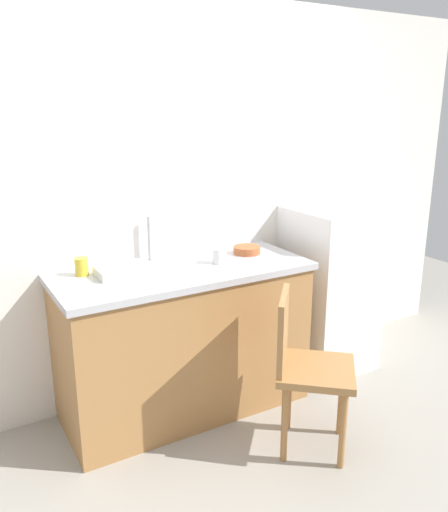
% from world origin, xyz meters
% --- Properties ---
extents(ground_plane, '(8.00, 8.00, 0.00)m').
position_xyz_m(ground_plane, '(0.00, 0.00, 0.00)').
color(ground_plane, '#9E998E').
extents(back_wall, '(4.80, 0.10, 2.47)m').
position_xyz_m(back_wall, '(0.00, 1.00, 1.24)').
color(back_wall, white).
rests_on(back_wall, ground_plane).
extents(cabinet_base, '(1.47, 0.60, 0.88)m').
position_xyz_m(cabinet_base, '(-0.11, 0.65, 0.44)').
color(cabinet_base, '#A87542').
rests_on(cabinet_base, ground_plane).
extents(countertop, '(1.51, 0.64, 0.04)m').
position_xyz_m(countertop, '(-0.11, 0.65, 0.90)').
color(countertop, '#B7B7BC').
rests_on(countertop, cabinet_base).
extents(faucet, '(0.02, 0.02, 0.27)m').
position_xyz_m(faucet, '(-0.21, 0.90, 1.05)').
color(faucet, '#B7B7BC').
rests_on(faucet, countertop).
extents(refrigerator, '(0.53, 0.56, 1.15)m').
position_xyz_m(refrigerator, '(1.05, 0.67, 0.58)').
color(refrigerator, white).
rests_on(refrigerator, ground_plane).
extents(chair, '(0.56, 0.56, 0.89)m').
position_xyz_m(chair, '(0.28, -0.03, 0.50)').
color(chair, '#A87542').
rests_on(chair, ground_plane).
extents(dish_tray, '(0.28, 0.20, 0.05)m').
position_xyz_m(dish_tray, '(-0.46, 0.71, 0.94)').
color(dish_tray, white).
rests_on(dish_tray, countertop).
extents(terracotta_bowl, '(0.17, 0.17, 0.05)m').
position_xyz_m(terracotta_bowl, '(0.39, 0.73, 0.94)').
color(terracotta_bowl, '#B25B33').
rests_on(terracotta_bowl, countertop).
extents(cup_white, '(0.08, 0.08, 0.09)m').
position_xyz_m(cup_white, '(0.12, 0.63, 0.96)').
color(cup_white, white).
rests_on(cup_white, countertop).
extents(cup_yellow, '(0.07, 0.07, 0.10)m').
position_xyz_m(cup_yellow, '(-0.65, 0.82, 0.97)').
color(cup_yellow, yellow).
rests_on(cup_yellow, countertop).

